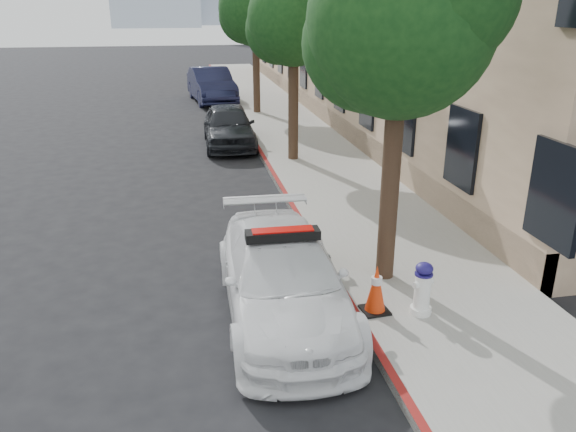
% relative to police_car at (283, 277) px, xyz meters
% --- Properties ---
extents(ground, '(120.00, 120.00, 0.00)m').
position_rel_police_car_xyz_m(ground, '(-1.01, 2.69, -0.64)').
color(ground, black).
rests_on(ground, ground).
extents(sidewalk, '(3.20, 50.00, 0.15)m').
position_rel_police_car_xyz_m(sidewalk, '(2.59, 12.69, -0.57)').
color(sidewalk, gray).
rests_on(sidewalk, ground).
extents(curb_strip, '(0.12, 50.00, 0.15)m').
position_rel_police_car_xyz_m(curb_strip, '(1.05, 12.69, -0.57)').
color(curb_strip, maroon).
rests_on(curb_strip, ground).
extents(tree_near, '(2.92, 2.82, 5.62)m').
position_rel_police_car_xyz_m(tree_near, '(1.92, 0.68, 3.63)').
color(tree_near, black).
rests_on(tree_near, sidewalk).
extents(tree_mid, '(2.77, 2.64, 5.43)m').
position_rel_police_car_xyz_m(tree_mid, '(1.92, 8.68, 3.52)').
color(tree_mid, black).
rests_on(tree_mid, sidewalk).
extents(tree_far, '(3.10, 3.00, 5.81)m').
position_rel_police_car_xyz_m(tree_far, '(1.92, 16.68, 3.74)').
color(tree_far, black).
rests_on(tree_far, sidewalk).
extents(police_car, '(1.88, 4.45, 1.43)m').
position_rel_police_car_xyz_m(police_car, '(0.00, 0.00, 0.00)').
color(police_car, white).
rests_on(police_car, ground).
extents(parked_car_mid, '(1.73, 4.12, 1.39)m').
position_rel_police_car_xyz_m(parked_car_mid, '(0.19, 11.26, 0.05)').
color(parked_car_mid, black).
rests_on(parked_car_mid, ground).
extents(parked_car_far, '(2.31, 5.16, 1.64)m').
position_rel_police_car_xyz_m(parked_car_far, '(0.19, 20.64, 0.18)').
color(parked_car_far, '#151836').
rests_on(parked_car_far, ground).
extents(fire_hydrant, '(0.35, 0.32, 0.83)m').
position_rel_police_car_xyz_m(fire_hydrant, '(2.00, -0.59, -0.09)').
color(fire_hydrant, white).
rests_on(fire_hydrant, sidewalk).
extents(traffic_cone, '(0.43, 0.43, 0.76)m').
position_rel_police_car_xyz_m(traffic_cone, '(1.34, -0.41, -0.12)').
color(traffic_cone, black).
rests_on(traffic_cone, sidewalk).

